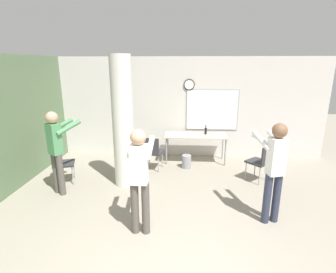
% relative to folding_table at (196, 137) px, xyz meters
% --- Properties ---
extents(wall_left_accent, '(0.12, 7.00, 2.80)m').
position_rel_folding_table_xyz_m(wall_left_accent, '(-3.91, -1.99, 0.70)').
color(wall_left_accent, '#5B7551').
rests_on(wall_left_accent, ground_plane).
extents(wall_back, '(8.00, 0.15, 2.80)m').
position_rel_folding_table_xyz_m(wall_back, '(-0.39, 0.57, 0.70)').
color(wall_back, silver).
rests_on(wall_back, ground_plane).
extents(support_pillar, '(0.44, 0.44, 2.80)m').
position_rel_folding_table_xyz_m(support_pillar, '(-1.60, -1.50, 0.70)').
color(support_pillar, silver).
rests_on(support_pillar, ground_plane).
extents(folding_table, '(1.67, 0.64, 0.76)m').
position_rel_folding_table_xyz_m(folding_table, '(0.00, 0.00, 0.00)').
color(folding_table, beige).
rests_on(folding_table, ground_plane).
extents(bottle_on_table, '(0.07, 0.07, 0.25)m').
position_rel_folding_table_xyz_m(bottle_on_table, '(0.27, 0.08, 0.15)').
color(bottle_on_table, black).
rests_on(bottle_on_table, folding_table).
extents(waste_bin, '(0.24, 0.24, 0.34)m').
position_rel_folding_table_xyz_m(waste_bin, '(-0.24, -0.47, -0.54)').
color(waste_bin, gray).
rests_on(waste_bin, ground_plane).
extents(chair_by_left_wall, '(0.56, 0.56, 0.87)m').
position_rel_folding_table_xyz_m(chair_by_left_wall, '(-3.05, -1.55, -0.19)').
color(chair_by_left_wall, '#2D2D33').
rests_on(chair_by_left_wall, ground_plane).
extents(chair_table_left, '(0.51, 0.51, 0.87)m').
position_rel_folding_table_xyz_m(chair_table_left, '(-1.09, -0.67, -0.19)').
color(chair_table_left, '#2D2D33').
rests_on(chair_table_left, ground_plane).
extents(chair_mid_room, '(0.62, 0.62, 0.87)m').
position_rel_folding_table_xyz_m(chair_mid_room, '(1.44, -1.17, -0.19)').
color(chair_mid_room, '#2D2D33').
rests_on(chair_mid_room, ground_plane).
extents(person_playing_side, '(0.50, 0.68, 1.72)m').
position_rel_folding_table_xyz_m(person_playing_side, '(1.18, -2.75, 0.31)').
color(person_playing_side, '#2D3347').
rests_on(person_playing_side, ground_plane).
extents(person_playing_front, '(0.37, 0.67, 1.70)m').
position_rel_folding_table_xyz_m(person_playing_front, '(-0.96, -3.20, 0.30)').
color(person_playing_front, '#514C47').
rests_on(person_playing_front, ground_plane).
extents(person_watching_back, '(0.61, 0.69, 1.73)m').
position_rel_folding_table_xyz_m(person_watching_back, '(-2.84, -2.02, 0.31)').
color(person_watching_back, '#514C47').
rests_on(person_watching_back, ground_plane).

